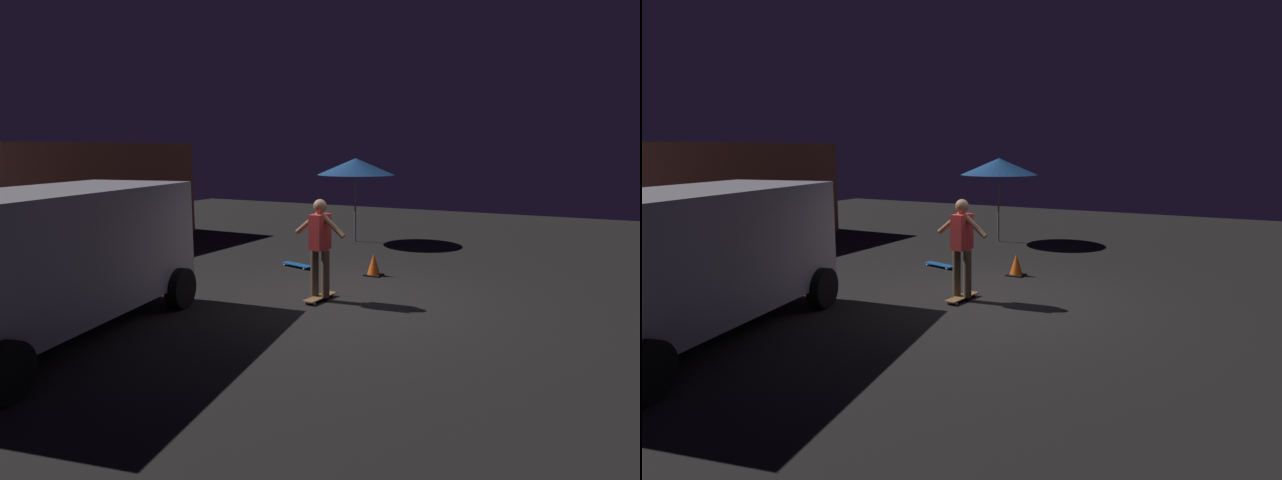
% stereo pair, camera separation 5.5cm
% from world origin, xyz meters
% --- Properties ---
extents(ground_plane, '(28.00, 28.00, 0.00)m').
position_xyz_m(ground_plane, '(0.00, 0.00, 0.00)').
color(ground_plane, black).
extents(low_building, '(9.61, 3.46, 2.71)m').
position_xyz_m(low_building, '(0.15, 9.21, 1.36)').
color(low_building, '#B76B4C').
rests_on(low_building, ground_plane).
extents(parked_van, '(4.89, 3.01, 2.03)m').
position_xyz_m(parked_van, '(-3.61, 2.77, 1.16)').
color(parked_van, '#B2B2B7').
rests_on(parked_van, ground_plane).
extents(patio_umbrella, '(2.10, 2.10, 2.30)m').
position_xyz_m(patio_umbrella, '(5.50, 2.23, 2.07)').
color(patio_umbrella, slate).
rests_on(patio_umbrella, ground_plane).
extents(skateboard_ridden, '(0.80, 0.28, 0.07)m').
position_xyz_m(skateboard_ridden, '(-0.24, 0.35, 0.06)').
color(skateboard_ridden, olive).
rests_on(skateboard_ridden, ground_plane).
extents(skateboard_spare, '(0.40, 0.81, 0.07)m').
position_xyz_m(skateboard_spare, '(1.84, 2.00, 0.06)').
color(skateboard_spare, '#1959B2').
rests_on(skateboard_spare, ground_plane).
extents(skater, '(0.40, 0.99, 1.67)m').
position_xyz_m(skater, '(-0.24, 0.35, 1.04)').
color(skater, brown).
rests_on(skater, skateboard_ridden).
extents(traffic_cone, '(0.34, 0.34, 0.46)m').
position_xyz_m(traffic_cone, '(1.90, 0.22, 0.21)').
color(traffic_cone, black).
rests_on(traffic_cone, ground_plane).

